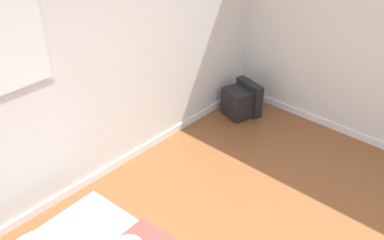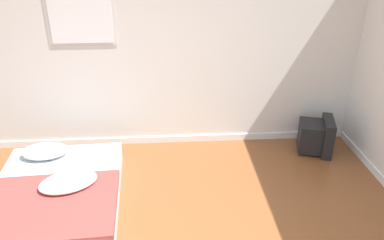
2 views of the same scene
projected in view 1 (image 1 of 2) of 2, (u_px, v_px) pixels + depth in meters
name	position (u px, v px, depth m)	size (l,w,h in m)	color
wall_back	(93.00, 68.00, 4.20)	(7.49, 0.08, 2.60)	silver
crt_tv	(242.00, 100.00, 5.83)	(0.49, 0.50, 0.46)	black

